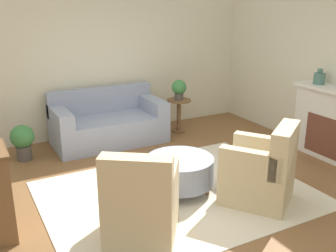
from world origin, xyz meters
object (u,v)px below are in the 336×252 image
(couch, at_px, (108,124))
(vase_mantel_near, at_px, (319,78))
(ottoman_table, at_px, (180,170))
(side_table, at_px, (179,111))
(potted_plant_floor, at_px, (22,140))
(armchair_right, at_px, (262,173))
(potted_plant_on_side_table, at_px, (179,88))
(armchair_left, at_px, (141,204))

(couch, relative_size, vase_mantel_near, 7.73)
(couch, relative_size, ottoman_table, 2.16)
(vase_mantel_near, bearing_deg, side_table, 127.20)
(ottoman_table, height_order, potted_plant_floor, potted_plant_floor)
(side_table, bearing_deg, potted_plant_floor, -179.39)
(armchair_right, relative_size, side_table, 1.67)
(couch, xyz_separation_m, side_table, (1.36, -0.11, 0.08))
(potted_plant_on_side_table, bearing_deg, armchair_left, -126.12)
(couch, bearing_deg, potted_plant_on_side_table, -4.61)
(vase_mantel_near, relative_size, potted_plant_floor, 0.43)
(couch, height_order, armchair_right, armchair_right)
(couch, bearing_deg, armchair_right, -72.81)
(couch, distance_m, vase_mantel_near, 3.57)
(potted_plant_floor, bearing_deg, couch, 5.50)
(armchair_right, bearing_deg, couch, 107.19)
(side_table, distance_m, potted_plant_floor, 2.81)
(ottoman_table, xyz_separation_m, potted_plant_on_side_table, (1.20, 2.12, 0.54))
(armchair_left, distance_m, ottoman_table, 1.13)
(couch, relative_size, armchair_left, 1.81)
(armchair_left, bearing_deg, potted_plant_floor, 104.91)
(armchair_left, distance_m, vase_mantel_near, 3.72)
(armchair_right, bearing_deg, ottoman_table, 136.27)
(vase_mantel_near, height_order, potted_plant_on_side_table, vase_mantel_near)
(ottoman_table, distance_m, potted_plant_floor, 2.64)
(armchair_right, relative_size, ottoman_table, 1.20)
(potted_plant_on_side_table, relative_size, potted_plant_floor, 0.65)
(potted_plant_floor, bearing_deg, armchair_right, -49.90)
(armchair_right, relative_size, potted_plant_floor, 1.85)
(ottoman_table, relative_size, potted_plant_on_side_table, 2.37)
(ottoman_table, relative_size, vase_mantel_near, 3.57)
(potted_plant_on_side_table, bearing_deg, couch, 175.39)
(vase_mantel_near, relative_size, potted_plant_on_side_table, 0.66)
(ottoman_table, bearing_deg, potted_plant_on_side_table, 60.54)
(armchair_left, bearing_deg, armchair_right, 0.00)
(armchair_left, relative_size, vase_mantel_near, 4.27)
(side_table, relative_size, potted_plant_floor, 1.11)
(armchair_right, distance_m, ottoman_table, 1.03)
(side_table, bearing_deg, vase_mantel_near, -52.80)
(armchair_right, distance_m, potted_plant_floor, 3.66)
(ottoman_table, height_order, side_table, side_table)
(couch, bearing_deg, side_table, -4.61)
(couch, height_order, potted_plant_on_side_table, potted_plant_on_side_table)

